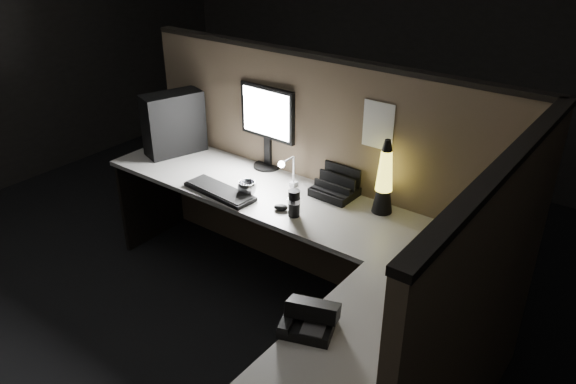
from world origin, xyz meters
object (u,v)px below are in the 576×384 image
Objects in this scene: keyboard at (220,191)px; lava_lamp at (384,183)px; pc_tower at (174,123)px; monitor at (268,119)px; desk_phone at (309,318)px.

keyboard is 1.10× the size of lava_lamp.
keyboard is (0.68, -0.28, -0.20)m from pc_tower.
pc_tower is 0.97× the size of lava_lamp.
desk_phone is at bearing -43.18° from monitor.
monitor reaches higher than keyboard.
desk_phone is (0.23, -1.06, -0.13)m from lava_lamp.
monitor is at bearing 115.13° from desk_phone.
desk_phone is at bearing -25.88° from keyboard.
lava_lamp is 1.67× the size of desk_phone.
monitor is 0.58m from keyboard.
keyboard is at bearing 129.89° from desk_phone.
pc_tower is 0.76m from keyboard.
pc_tower is at bearing 132.85° from desk_phone.
monitor reaches higher than lava_lamp.
pc_tower is at bearing -175.93° from lava_lamp.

